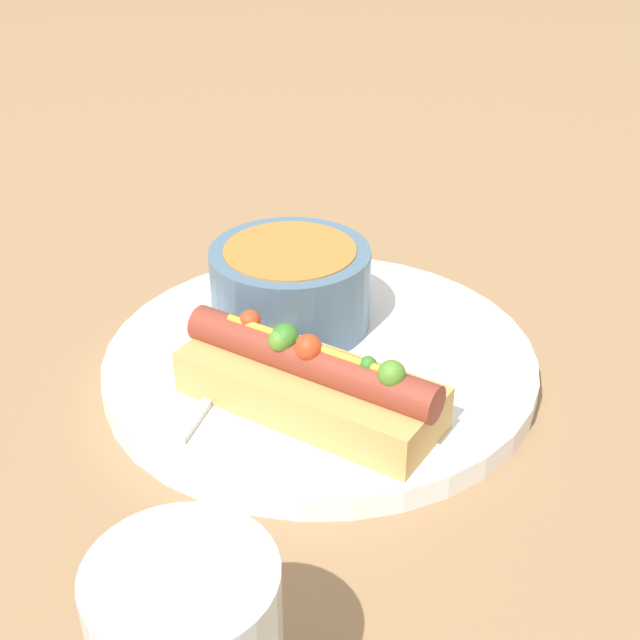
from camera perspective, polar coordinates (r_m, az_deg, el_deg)
ground_plane at (r=0.61m, az=0.00°, el=-3.36°), size 4.00×4.00×0.00m
dinner_plate at (r=0.60m, az=0.00°, el=-2.74°), size 0.29×0.29×0.02m
hot_dog at (r=0.54m, az=-0.68°, el=-3.89°), size 0.17×0.10×0.06m
soup_bowl at (r=0.62m, az=-1.90°, el=2.34°), size 0.11×0.11×0.06m
spoon at (r=0.61m, az=-4.35°, el=-0.96°), size 0.03×0.16×0.01m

